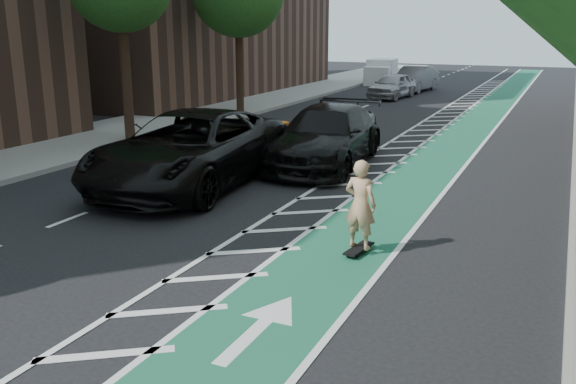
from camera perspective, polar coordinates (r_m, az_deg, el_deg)
The scene contains 16 objects.
ground at distance 12.51m, azimuth -9.34°, elevation -4.49°, with size 120.00×120.00×0.00m, color black.
bike_lane at distance 20.48m, azimuth 13.82°, elevation 3.07°, with size 2.00×90.00×0.01m, color #1C6243.
buffer_strip at distance 20.80m, azimuth 9.77°, elevation 3.48°, with size 1.40×90.00×0.01m, color silver.
sidewalk_left at distance 25.83m, azimuth -14.57°, elevation 5.67°, with size 5.00×90.00×0.15m, color gray.
curb_right at distance 20.13m, azimuth 25.20°, elevation 2.05°, with size 0.12×90.00×0.16m, color gray.
curb_left at distance 24.37m, azimuth -10.07°, elevation 5.38°, with size 0.12×90.00×0.16m, color gray.
skateboard at distance 11.72m, azimuth 6.65°, elevation -5.29°, with size 0.37×0.90×0.12m.
skateboarder at distance 11.44m, azimuth 6.79°, elevation -1.16°, with size 0.62×0.41×1.71m, color tan.
suv_near at distance 16.59m, azimuth -9.10°, elevation 4.00°, with size 3.30×7.15×1.99m, color black.
suv_far at distance 18.87m, azimuth 3.57°, elevation 5.23°, with size 2.52×6.19×1.80m, color black.
car_silver at distance 37.09m, azimuth 9.71°, elevation 9.78°, with size 1.75×4.34×1.48m, color #A0A0A5.
car_grey at distance 41.21m, azimuth 11.76°, elevation 10.31°, with size 1.71×4.90×1.61m, color slate.
box_truck at distance 46.49m, azimuth 8.67°, elevation 11.00°, with size 2.37×4.43×1.77m.
barrel_a at distance 21.04m, azimuth -0.70°, elevation 5.13°, with size 0.73×0.73×1.00m.
barrel_b at distance 21.46m, azimuth 1.00°, elevation 5.18°, with size 0.64×0.64×0.88m.
barrel_c at distance 26.21m, azimuth 3.80°, elevation 7.06°, with size 0.68×0.68×0.92m.
Camera 1 is at (6.70, -9.70, 4.21)m, focal length 38.00 mm.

